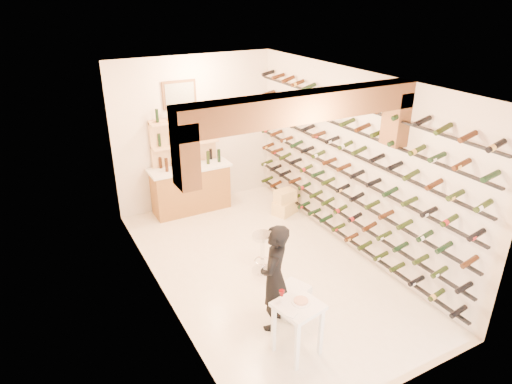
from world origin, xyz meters
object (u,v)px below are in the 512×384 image
white_stool (293,301)px  crate_lower (285,207)px  tasting_table (298,313)px  wine_rack (342,168)px  back_counter (191,187)px  chrome_barstool (263,250)px  person (274,278)px

white_stool → crate_lower: bearing=60.4°
white_stool → tasting_table: bearing=-119.6°
wine_rack → back_counter: wine_rack is taller
chrome_barstool → person: bearing=-112.3°
back_counter → chrome_barstool: (0.21, -2.74, -0.12)m
white_stool → crate_lower: size_ratio=0.98×
tasting_table → crate_lower: size_ratio=1.91×
white_stool → person: 0.66m
wine_rack → back_counter: size_ratio=3.35×
wine_rack → tasting_table: (-2.14, -1.93, -0.91)m
wine_rack → crate_lower: bearing=95.8°
white_stool → wine_rack: bearing=36.0°
wine_rack → person: 2.62m
wine_rack → white_stool: size_ratio=11.84×
back_counter → tasting_table: size_ratio=1.81×
back_counter → white_stool: 3.94m
wine_rack → white_stool: 2.54m
wine_rack → white_stool: (-1.77, -1.28, -1.31)m
person → wine_rack: bearing=167.6°
tasting_table → crate_lower: (1.98, 3.48, -0.49)m
chrome_barstool → crate_lower: chrome_barstool is taller
crate_lower → chrome_barstool: bearing=-131.7°
back_counter → chrome_barstool: bearing=-85.6°
person → chrome_barstool: (0.51, 1.23, -0.38)m
person → crate_lower: (1.97, 2.88, -0.65)m
chrome_barstool → crate_lower: bearing=48.3°
back_counter → tasting_table: back_counter is taller
wine_rack → tasting_table: wine_rack is taller
chrome_barstool → back_counter: bearing=94.4°
crate_lower → person: bearing=-124.4°
tasting_table → white_stool: tasting_table is taller
tasting_table → person: person is taller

